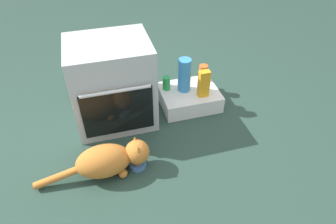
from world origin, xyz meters
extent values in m
plane|color=#284238|center=(0.00, 0.00, 0.00)|extent=(8.00, 8.00, 0.00)
cube|color=#B7BABF|center=(-0.01, 0.44, 0.35)|extent=(0.62, 0.51, 0.70)
cube|color=black|center=(-0.01, 0.18, 0.26)|extent=(0.53, 0.01, 0.39)
cylinder|color=silver|center=(-0.01, 0.15, 0.48)|extent=(0.49, 0.02, 0.02)
cube|color=white|center=(0.64, 0.46, 0.07)|extent=(0.50, 0.40, 0.15)
cylinder|color=#4C7AB7|center=(0.05, -0.13, 0.02)|extent=(0.12, 0.12, 0.04)
sphere|color=brown|center=(0.05, -0.13, 0.03)|extent=(0.07, 0.07, 0.07)
ellipsoid|color=#C6752D|center=(-0.17, -0.14, 0.13)|extent=(0.38, 0.24, 0.23)
sphere|color=#C6752D|center=(0.06, -0.13, 0.15)|extent=(0.17, 0.17, 0.17)
cone|color=#C6752D|center=(0.06, -0.08, 0.21)|extent=(0.06, 0.06, 0.08)
cone|color=#C6752D|center=(0.06, -0.18, 0.21)|extent=(0.06, 0.06, 0.08)
cylinder|color=#C6752D|center=(-0.49, -0.14, 0.07)|extent=(0.32, 0.06, 0.12)
sphere|color=#C6752D|center=(-0.06, -0.07, 0.03)|extent=(0.06, 0.06, 0.06)
sphere|color=#C6752D|center=(-0.06, -0.20, 0.03)|extent=(0.06, 0.06, 0.06)
cylinder|color=#388CD1|center=(0.60, 0.48, 0.30)|extent=(0.11, 0.11, 0.30)
cube|color=orange|center=(0.73, 0.36, 0.27)|extent=(0.09, 0.06, 0.24)
cylinder|color=green|center=(0.45, 0.54, 0.21)|extent=(0.07, 0.07, 0.12)
cylinder|color=#D16023|center=(0.82, 0.60, 0.22)|extent=(0.08, 0.08, 0.14)
camera|label=1|loc=(-0.11, -1.53, 1.67)|focal=31.61mm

